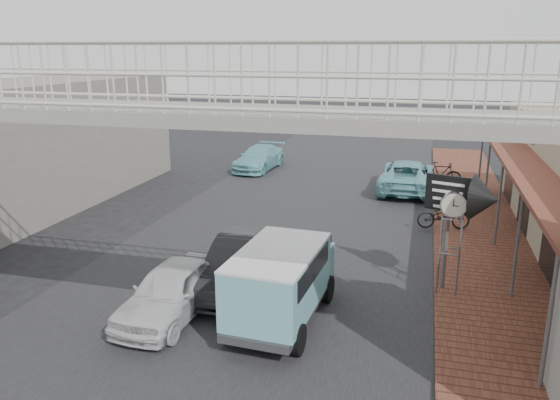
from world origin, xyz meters
The scene contains 14 objects.
ground centered at (0.00, 0.00, 0.00)m, with size 120.00×120.00×0.00m, color black.
road_strip centered at (0.00, 0.00, 0.01)m, with size 10.00×60.00×0.01m, color black.
sidewalk centered at (6.50, 3.00, 0.05)m, with size 3.00×40.00×0.10m, color brown.
footbridge centered at (0.00, -4.00, 3.18)m, with size 16.40×2.40×6.34m.
building_far_left centered at (-11.00, 6.00, 2.50)m, with size 5.00×14.00×5.00m, color gray.
white_hatchback centered at (-1.13, -2.01, 0.64)m, with size 1.52×3.77×1.28m, color silver.
dark_sedan centered at (0.00, -0.08, 0.70)m, with size 1.49×4.27×1.41m, color black.
angkot_curb centered at (3.82, 11.81, 0.70)m, with size 2.32×5.03×1.40m, color #6CB3BC.
angkot_far centered at (-4.00, 14.39, 0.62)m, with size 1.74×4.27×1.24m, color #6DB5BD.
angkot_van centered at (1.50, -1.65, 1.19)m, with size 1.96×3.91×1.87m.
motorcycle_near centered at (5.30, 6.24, 0.57)m, with size 0.63×1.81×0.95m, color black.
motorcycle_far centered at (5.30, 12.73, 0.66)m, with size 0.53×1.86×1.12m, color black.
street_clock centered at (5.30, 0.93, 2.33)m, with size 0.67×0.56×2.69m.
arrow_sign centered at (5.93, 0.85, 2.65)m, with size 1.91×1.28×3.16m.
Camera 1 is at (4.50, -12.93, 6.24)m, focal length 35.00 mm.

